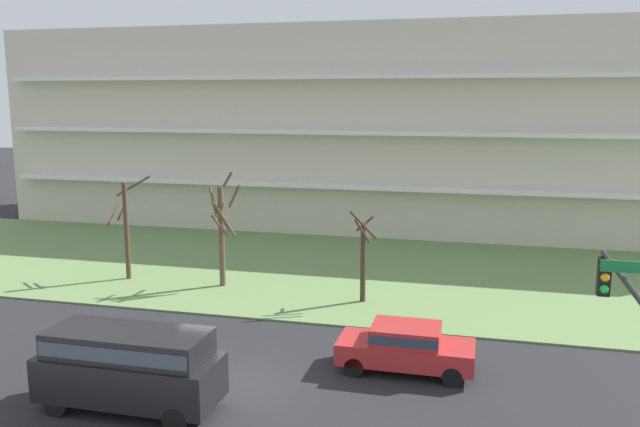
# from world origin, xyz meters

# --- Properties ---
(ground) EXTENTS (160.00, 160.00, 0.00)m
(ground) POSITION_xyz_m (0.00, 0.00, 0.00)
(ground) COLOR #232326
(grass_lawn_strip) EXTENTS (80.00, 16.00, 0.08)m
(grass_lawn_strip) POSITION_xyz_m (0.00, 14.00, 0.04)
(grass_lawn_strip) COLOR #66844C
(grass_lawn_strip) RESTS_ON ground
(apartment_building) EXTENTS (50.55, 11.23, 13.37)m
(apartment_building) POSITION_xyz_m (0.00, 27.14, 6.68)
(apartment_building) COLOR beige
(apartment_building) RESTS_ON ground
(tree_far_left) EXTENTS (1.87, 1.75, 5.08)m
(tree_far_left) POSITION_xyz_m (-9.46, 10.05, 2.63)
(tree_far_left) COLOR #4C3828
(tree_far_left) RESTS_ON ground
(tree_left) EXTENTS (1.62, 1.78, 5.50)m
(tree_left) POSITION_xyz_m (-4.42, 9.95, 2.80)
(tree_left) COLOR brown
(tree_left) RESTS_ON ground
(tree_center) EXTENTS (1.17, 1.07, 4.17)m
(tree_center) POSITION_xyz_m (2.37, 9.15, 2.07)
(tree_center) COLOR #423023
(tree_center) RESTS_ON ground
(van_black_near_left) EXTENTS (5.21, 2.01, 2.36)m
(van_black_near_left) POSITION_xyz_m (-2.36, -2.00, 1.40)
(van_black_near_left) COLOR black
(van_black_near_left) RESTS_ON ground
(sedan_red_center_left) EXTENTS (4.41, 1.82, 1.57)m
(sedan_red_center_left) POSITION_xyz_m (4.99, 2.50, 0.87)
(sedan_red_center_left) COLOR #B22828
(sedan_red_center_left) RESTS_ON ground
(traffic_signal_mast) EXTENTS (0.90, 5.16, 5.64)m
(traffic_signal_mast) POSITION_xyz_m (10.00, -4.77, 3.88)
(traffic_signal_mast) COLOR black
(traffic_signal_mast) RESTS_ON ground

